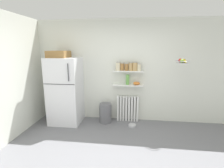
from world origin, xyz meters
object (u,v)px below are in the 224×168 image
at_px(radiator, 128,108).
at_px(storage_jar_1, 122,67).
at_px(storage_jar_0, 118,66).
at_px(shelf_bowl, 136,83).
at_px(storage_jar_3, 131,67).
at_px(vase, 128,80).
at_px(hanging_fruit_basket, 183,61).
at_px(refrigerator, 65,89).
at_px(pet_food_bowl, 132,126).
at_px(trash_bin, 105,113).
at_px(storage_jar_2, 126,67).
at_px(storage_jar_4, 135,66).
at_px(storage_jar_5, 139,67).

distance_m(radiator, storage_jar_1, 1.11).
bearing_deg(storage_jar_0, shelf_bowl, -0.00).
relative_size(storage_jar_3, vase, 0.82).
relative_size(storage_jar_0, hanging_fruit_basket, 0.68).
relative_size(refrigerator, storage_jar_0, 8.47).
bearing_deg(pet_food_bowl, trash_bin, 165.64).
bearing_deg(hanging_fruit_basket, trash_bin, 174.36).
xyz_separation_m(refrigerator, shelf_bowl, (1.78, 0.24, 0.15)).
xyz_separation_m(storage_jar_2, trash_bin, (-0.51, -0.15, -1.18)).
height_order(vase, hanging_fruit_basket, hanging_fruit_basket).
bearing_deg(pet_food_bowl, storage_jar_4, 85.52).
height_order(storage_jar_2, vase, storage_jar_2).
height_order(radiator, storage_jar_5, storage_jar_5).
bearing_deg(trash_bin, storage_jar_1, 19.77).
xyz_separation_m(storage_jar_2, hanging_fruit_basket, (1.23, -0.32, 0.18)).
height_order(radiator, hanging_fruit_basket, hanging_fruit_basket).
height_order(storage_jar_1, hanging_fruit_basket, hanging_fruit_basket).
distance_m(storage_jar_0, shelf_bowl, 0.63).
bearing_deg(hanging_fruit_basket, storage_jar_3, 164.20).
bearing_deg(storage_jar_5, storage_jar_2, -180.00).
distance_m(storage_jar_1, storage_jar_5, 0.41).
bearing_deg(storage_jar_3, storage_jar_0, 180.00).
relative_size(trash_bin, hanging_fruit_basket, 1.58).
xyz_separation_m(storage_jar_2, pet_food_bowl, (0.18, -0.33, -1.41)).
bearing_deg(shelf_bowl, pet_food_bowl, -103.44).
bearing_deg(radiator, hanging_fruit_basket, -16.49).
relative_size(refrigerator, pet_food_bowl, 9.68).
distance_m(storage_jar_1, storage_jar_3, 0.21).
bearing_deg(storage_jar_2, radiator, 30.07).
height_order(storage_jar_4, pet_food_bowl, storage_jar_4).
height_order(storage_jar_2, storage_jar_4, storage_jar_4).
bearing_deg(refrigerator, hanging_fruit_basket, -1.76).
height_order(refrigerator, storage_jar_5, refrigerator).
distance_m(trash_bin, pet_food_bowl, 0.75).
relative_size(storage_jar_2, vase, 0.74).
relative_size(storage_jar_2, hanging_fruit_basket, 0.60).
height_order(vase, shelf_bowl, vase).
relative_size(storage_jar_1, storage_jar_3, 0.95).
xyz_separation_m(storage_jar_0, shelf_bowl, (0.47, -0.00, -0.42)).
bearing_deg(storage_jar_0, vase, -0.00).
distance_m(radiator, vase, 0.78).
bearing_deg(storage_jar_0, storage_jar_5, 0.00).
relative_size(storage_jar_2, shelf_bowl, 1.09).
bearing_deg(vase, hanging_fruit_basket, -14.95).
height_order(storage_jar_3, trash_bin, storage_jar_3).
bearing_deg(storage_jar_4, hanging_fruit_basket, -17.31).
distance_m(radiator, storage_jar_0, 1.14).
bearing_deg(hanging_fruit_basket, pet_food_bowl, -179.71).
distance_m(storage_jar_2, hanging_fruit_basket, 1.29).
distance_m(trash_bin, hanging_fruit_basket, 2.22).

